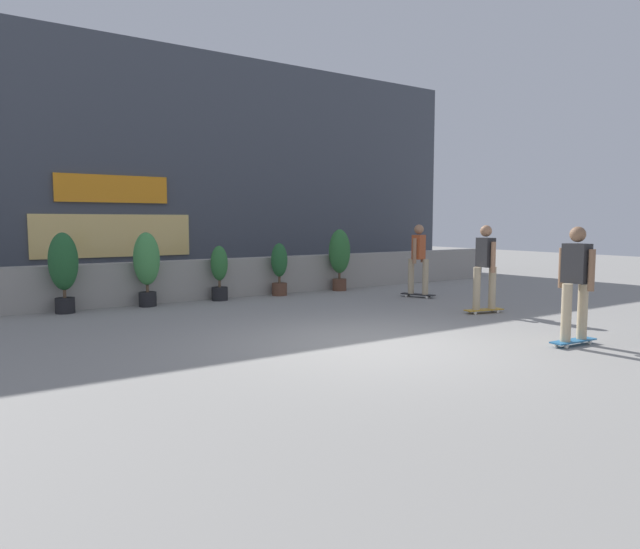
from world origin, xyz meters
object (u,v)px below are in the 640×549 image
object	(u,v)px
potted_plant_4	(340,255)
potted_plant_0	(63,266)
potted_plant_1	(147,263)
potted_plant_2	(219,271)
skater_foreground	(576,280)
skater_by_wall_left	(485,265)
skater_mid_plaza	(419,257)
potted_plant_3	(279,267)

from	to	relation	value
potted_plant_4	potted_plant_0	bearing A→B (deg)	180.00
potted_plant_0	potted_plant_1	size ratio (longest dim) A/B	1.01
potted_plant_2	skater_foreground	xyz separation A→B (m)	(2.33, -7.11, 0.28)
skater_by_wall_left	skater_mid_plaza	size ratio (longest dim) A/B	1.00
potted_plant_1	skater_by_wall_left	size ratio (longest dim) A/B	0.91
potted_plant_2	potted_plant_3	distance (m)	1.54
potted_plant_4	skater_mid_plaza	distance (m)	2.21
skater_mid_plaza	potted_plant_0	bearing A→B (deg)	164.15
potted_plant_1	skater_mid_plaza	world-z (taller)	skater_mid_plaza
potted_plant_1	skater_mid_plaza	xyz separation A→B (m)	(5.70, -2.07, 0.04)
potted_plant_0	potted_plant_3	bearing A→B (deg)	0.00
potted_plant_3	skater_mid_plaza	world-z (taller)	skater_mid_plaza
potted_plant_2	skater_by_wall_left	world-z (taller)	skater_by_wall_left
skater_mid_plaza	skater_foreground	bearing A→B (deg)	-109.17
potted_plant_1	potted_plant_2	world-z (taller)	potted_plant_1
potted_plant_3	skater_mid_plaza	distance (m)	3.29
potted_plant_4	skater_by_wall_left	distance (m)	4.48
potted_plant_2	potted_plant_3	size ratio (longest dim) A/B	0.98
potted_plant_1	skater_foreground	distance (m)	8.13
potted_plant_2	skater_by_wall_left	bearing A→B (deg)	-51.65
potted_plant_0	skater_mid_plaza	world-z (taller)	skater_mid_plaza
skater_mid_plaza	potted_plant_4	bearing A→B (deg)	110.60
potted_plant_3	skater_foreground	distance (m)	7.16
potted_plant_2	potted_plant_4	distance (m)	3.31
potted_plant_0	potted_plant_3	distance (m)	4.76
skater_mid_plaza	skater_by_wall_left	bearing A→B (deg)	-102.70
potted_plant_4	skater_by_wall_left	xyz separation A→B (m)	(0.24, -4.48, 0.02)
potted_plant_3	skater_by_wall_left	size ratio (longest dim) A/B	0.74
skater_foreground	skater_mid_plaza	distance (m)	5.34
potted_plant_0	potted_plant_4	size ratio (longest dim) A/B	0.99
potted_plant_3	potted_plant_0	bearing A→B (deg)	180.00
potted_plant_3	potted_plant_1	bearing A→B (deg)	-180.00
potted_plant_3	potted_plant_4	distance (m)	1.78
potted_plant_1	potted_plant_3	bearing A→B (deg)	0.00
potted_plant_3	skater_foreground	size ratio (longest dim) A/B	0.74
skater_by_wall_left	potted_plant_4	bearing A→B (deg)	93.02
potted_plant_0	potted_plant_4	world-z (taller)	potted_plant_4
skater_foreground	skater_by_wall_left	xyz separation A→B (m)	(1.21, 2.64, 0.00)
skater_mid_plaza	potted_plant_1	bearing A→B (deg)	160.04
skater_foreground	potted_plant_1	bearing A→B (deg)	119.03
potted_plant_0	potted_plant_1	bearing A→B (deg)	-0.00
potted_plant_1	skater_mid_plaza	distance (m)	6.06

